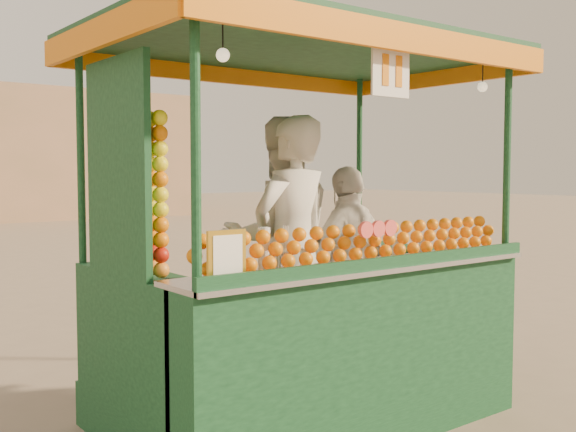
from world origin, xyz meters
TOP-DOWN VIEW (x-y plane):
  - ground at (0.00, 0.00)m, footprint 90.00×90.00m
  - building_right at (7.00, 24.00)m, footprint 9.00×6.00m
  - juice_cart at (0.08, -0.28)m, footprint 3.11×2.01m
  - vendor_left at (0.03, -0.19)m, footprint 0.77×0.57m
  - vendor_middle at (0.21, 0.20)m, footprint 1.15×1.02m
  - vendor_right at (0.67, -0.11)m, footprint 0.97×0.53m

SIDE VIEW (x-z plane):
  - ground at x=0.00m, z-range 0.00..0.00m
  - juice_cart at x=0.08m, z-range -0.49..2.34m
  - vendor_right at x=0.67m, z-range 0.33..1.90m
  - vendor_left at x=0.03m, z-range 0.33..2.26m
  - vendor_middle at x=0.21m, z-range 0.33..2.29m
  - building_right at x=7.00m, z-range 0.00..5.00m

